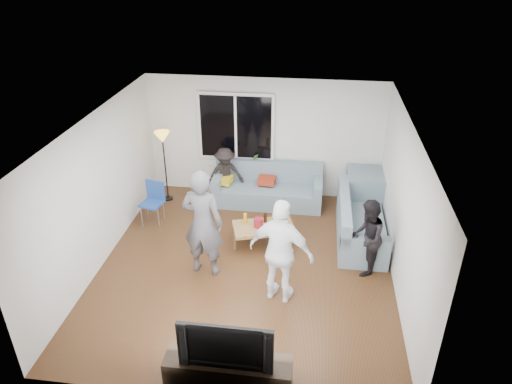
# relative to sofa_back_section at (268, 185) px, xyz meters

# --- Properties ---
(floor) EXTENTS (5.00, 5.50, 0.04)m
(floor) POSITION_rel_sofa_back_section_xyz_m (-0.13, -2.27, -0.45)
(floor) COLOR #56351C
(floor) RESTS_ON ground
(ceiling) EXTENTS (5.00, 5.50, 0.04)m
(ceiling) POSITION_rel_sofa_back_section_xyz_m (-0.13, -2.27, 2.20)
(ceiling) COLOR white
(ceiling) RESTS_ON ground
(wall_back) EXTENTS (5.00, 0.04, 2.60)m
(wall_back) POSITION_rel_sofa_back_section_xyz_m (-0.13, 0.50, 0.88)
(wall_back) COLOR silver
(wall_back) RESTS_ON ground
(wall_front) EXTENTS (5.00, 0.04, 2.60)m
(wall_front) POSITION_rel_sofa_back_section_xyz_m (-0.13, -5.04, 0.88)
(wall_front) COLOR silver
(wall_front) RESTS_ON ground
(wall_left) EXTENTS (0.04, 5.50, 2.60)m
(wall_left) POSITION_rel_sofa_back_section_xyz_m (-2.65, -2.27, 0.88)
(wall_left) COLOR silver
(wall_left) RESTS_ON ground
(wall_right) EXTENTS (0.04, 5.50, 2.60)m
(wall_right) POSITION_rel_sofa_back_section_xyz_m (2.39, -2.27, 0.88)
(wall_right) COLOR silver
(wall_right) RESTS_ON ground
(window_frame) EXTENTS (1.62, 0.06, 1.47)m
(window_frame) POSITION_rel_sofa_back_section_xyz_m (-0.73, 0.42, 1.12)
(window_frame) COLOR white
(window_frame) RESTS_ON wall_back
(window_glass) EXTENTS (1.50, 0.02, 1.35)m
(window_glass) POSITION_rel_sofa_back_section_xyz_m (-0.73, 0.38, 1.12)
(window_glass) COLOR black
(window_glass) RESTS_ON window_frame
(window_mullion) EXTENTS (0.05, 0.03, 1.35)m
(window_mullion) POSITION_rel_sofa_back_section_xyz_m (-0.73, 0.37, 1.12)
(window_mullion) COLOR white
(window_mullion) RESTS_ON window_frame
(radiator) EXTENTS (1.30, 0.12, 0.62)m
(radiator) POSITION_rel_sofa_back_section_xyz_m (-0.73, 0.38, -0.11)
(radiator) COLOR silver
(radiator) RESTS_ON floor
(potted_plant) EXTENTS (0.24, 0.22, 0.36)m
(potted_plant) POSITION_rel_sofa_back_section_xyz_m (-0.33, 0.35, 0.38)
(potted_plant) COLOR #366227
(potted_plant) RESTS_ON radiator
(vase) EXTENTS (0.20, 0.20, 0.18)m
(vase) POSITION_rel_sofa_back_section_xyz_m (-0.90, 0.35, 0.29)
(vase) COLOR white
(vase) RESTS_ON radiator
(sofa_back_section) EXTENTS (2.30, 0.85, 0.85)m
(sofa_back_section) POSITION_rel_sofa_back_section_xyz_m (0.00, 0.00, 0.00)
(sofa_back_section) COLOR slate
(sofa_back_section) RESTS_ON floor
(sofa_right_section) EXTENTS (2.00, 0.85, 0.85)m
(sofa_right_section) POSITION_rel_sofa_back_section_xyz_m (1.89, -1.15, 0.00)
(sofa_right_section) COLOR slate
(sofa_right_section) RESTS_ON floor
(sofa_corner) EXTENTS (0.85, 0.85, 0.85)m
(sofa_corner) POSITION_rel_sofa_back_section_xyz_m (2.07, 0.00, 0.00)
(sofa_corner) COLOR slate
(sofa_corner) RESTS_ON floor
(cushion_yellow) EXTENTS (0.43, 0.38, 0.14)m
(cushion_yellow) POSITION_rel_sofa_back_section_xyz_m (-0.96, -0.02, 0.09)
(cushion_yellow) COLOR gold
(cushion_yellow) RESTS_ON sofa_back_section
(cushion_red) EXTENTS (0.37, 0.32, 0.13)m
(cushion_red) POSITION_rel_sofa_back_section_xyz_m (-0.03, 0.06, 0.09)
(cushion_red) COLOR #9B2B16
(cushion_red) RESTS_ON sofa_back_section
(coffee_table) EXTENTS (1.22, 0.89, 0.40)m
(coffee_table) POSITION_rel_sofa_back_section_xyz_m (0.10, -1.58, -0.22)
(coffee_table) COLOR #9E7D4C
(coffee_table) RESTS_ON floor
(pitcher) EXTENTS (0.17, 0.17, 0.17)m
(pitcher) POSITION_rel_sofa_back_section_xyz_m (0.01, -1.61, 0.06)
(pitcher) COLOR maroon
(pitcher) RESTS_ON coffee_table
(side_chair) EXTENTS (0.48, 0.48, 0.86)m
(side_chair) POSITION_rel_sofa_back_section_xyz_m (-2.18, -1.11, 0.01)
(side_chair) COLOR #214692
(side_chair) RESTS_ON floor
(floor_lamp) EXTENTS (0.32, 0.32, 1.56)m
(floor_lamp) POSITION_rel_sofa_back_section_xyz_m (-2.18, -0.12, 0.36)
(floor_lamp) COLOR yellow
(floor_lamp) RESTS_ON floor
(player_left) EXTENTS (0.75, 0.54, 1.91)m
(player_left) POSITION_rel_sofa_back_section_xyz_m (-0.80, -2.49, 0.53)
(player_left) COLOR #4A494E
(player_left) RESTS_ON floor
(player_right) EXTENTS (1.10, 0.70, 1.75)m
(player_right) POSITION_rel_sofa_back_section_xyz_m (0.53, -3.01, 0.45)
(player_right) COLOR white
(player_right) RESTS_ON floor
(spectator_right) EXTENTS (0.60, 0.72, 1.36)m
(spectator_right) POSITION_rel_sofa_back_section_xyz_m (1.89, -2.15, 0.25)
(spectator_right) COLOR black
(spectator_right) RESTS_ON floor
(spectator_back) EXTENTS (0.87, 0.64, 1.21)m
(spectator_back) POSITION_rel_sofa_back_section_xyz_m (-0.91, 0.03, 0.18)
(spectator_back) COLOR black
(spectator_back) RESTS_ON floor
(tv_console) EXTENTS (1.60, 0.40, 0.44)m
(tv_console) POSITION_rel_sofa_back_section_xyz_m (0.03, -4.77, -0.20)
(tv_console) COLOR #312418
(tv_console) RESTS_ON floor
(television) EXTENTS (1.16, 0.15, 0.67)m
(television) POSITION_rel_sofa_back_section_xyz_m (0.03, -4.77, 0.35)
(television) COLOR black
(television) RESTS_ON tv_console
(bottle_c) EXTENTS (0.07, 0.07, 0.18)m
(bottle_c) POSITION_rel_sofa_back_section_xyz_m (0.11, -1.42, 0.06)
(bottle_c) COLOR black
(bottle_c) RESTS_ON coffee_table
(bottle_d) EXTENTS (0.07, 0.07, 0.26)m
(bottle_d) POSITION_rel_sofa_back_section_xyz_m (0.30, -1.65, 0.11)
(bottle_d) COLOR #CC5812
(bottle_d) RESTS_ON coffee_table
(bottle_e) EXTENTS (0.07, 0.07, 0.20)m
(bottle_e) POSITION_rel_sofa_back_section_xyz_m (0.49, -1.43, 0.08)
(bottle_e) COLOR black
(bottle_e) RESTS_ON coffee_table
(bottle_a) EXTENTS (0.07, 0.07, 0.20)m
(bottle_a) POSITION_rel_sofa_back_section_xyz_m (-0.25, -1.53, 0.08)
(bottle_a) COLOR orange
(bottle_a) RESTS_ON coffee_table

